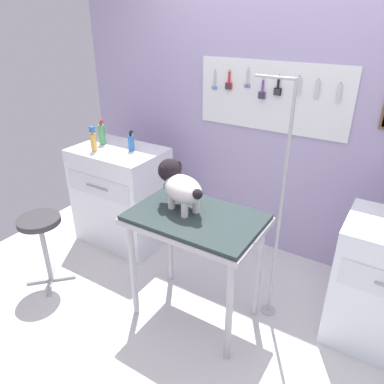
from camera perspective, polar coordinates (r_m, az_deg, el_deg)
The scene contains 10 objects.
ground at distance 2.78m, azimuth 0.66°, elevation -20.99°, with size 4.40×4.00×0.04m, color silver.
rear_wall_panel at distance 3.17m, azimuth 13.10°, elevation 9.80°, with size 4.00×0.11×2.30m.
grooming_table at distance 2.42m, azimuth 0.58°, elevation -5.68°, with size 0.87×0.57×0.84m.
grooming_arm at distance 2.48m, azimuth 13.27°, elevation -4.18°, with size 0.29×0.11×1.70m.
dog at distance 2.38m, azimuth -2.03°, elevation 1.13°, with size 0.42×0.29×0.31m.
counter_left at distance 3.51m, azimuth -10.89°, elevation -0.56°, with size 0.80×0.58×0.93m.
stool at distance 3.08m, azimuth -22.49°, elevation -5.64°, with size 0.32×0.32×0.61m.
pump_bottle_white at distance 3.24m, azimuth -9.48°, elevation 7.57°, with size 0.06×0.05×0.18m.
conditioner_bottle at distance 3.29m, azimuth -15.12°, elevation 7.72°, with size 0.05×0.05×0.22m.
shampoo_bottle at distance 3.45m, azimuth -13.88°, elevation 8.75°, with size 0.06×0.06×0.23m.
Camera 1 is at (0.97, -1.61, 2.03)m, focal length 34.21 mm.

